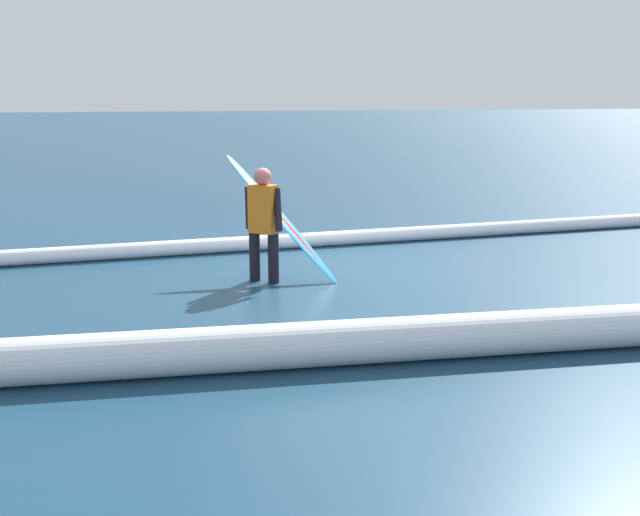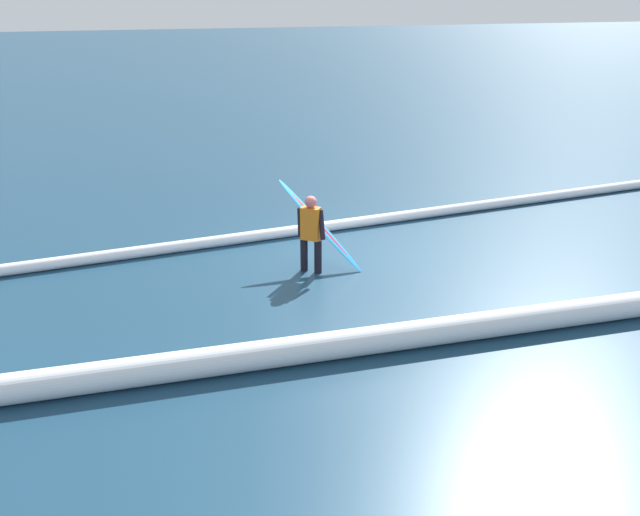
% 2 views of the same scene
% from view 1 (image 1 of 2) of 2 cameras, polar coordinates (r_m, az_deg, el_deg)
% --- Properties ---
extents(ground_plane, '(177.13, 177.13, 0.00)m').
position_cam_1_polar(ground_plane, '(10.74, 0.48, -0.63)').
color(ground_plane, navy).
extents(surfer, '(0.41, 0.46, 1.46)m').
position_cam_1_polar(surfer, '(9.76, -4.21, 2.88)').
color(surfer, black).
rests_on(surfer, ground_plane).
extents(surfboard, '(1.38, 1.47, 1.57)m').
position_cam_1_polar(surfboard, '(10.12, -2.95, 3.02)').
color(surfboard, '#268CE5').
rests_on(surfboard, ground_plane).
extents(wave_crest_foreground, '(23.15, 1.89, 0.23)m').
position_cam_1_polar(wave_crest_foreground, '(13.00, 9.79, 1.96)').
color(wave_crest_foreground, white).
rests_on(wave_crest_foreground, ground_plane).
extents(wave_crest_midground, '(23.75, 1.70, 0.41)m').
position_cam_1_polar(wave_crest_midground, '(7.43, 14.74, -5.30)').
color(wave_crest_midground, white).
rests_on(wave_crest_midground, ground_plane).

